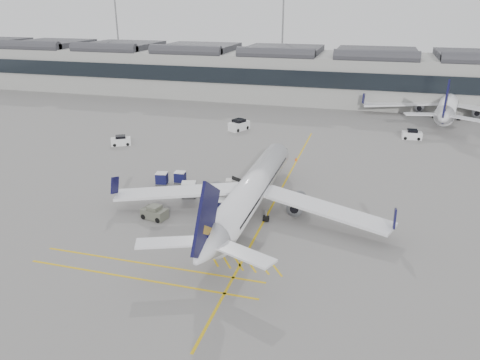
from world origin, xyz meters
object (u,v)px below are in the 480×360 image
(ramp_agent_b, at_px, (206,200))
(belt_loader, at_px, (236,186))
(airliner_main, at_px, (251,191))
(pushback_tug, at_px, (155,213))
(ramp_agent_a, at_px, (238,195))
(baggage_cart_a, at_px, (223,207))

(ramp_agent_b, bearing_deg, belt_loader, -146.00)
(airliner_main, distance_m, pushback_tug, 11.11)
(airliner_main, xyz_separation_m, pushback_tug, (-10.02, -4.34, -2.05))
(ramp_agent_a, xyz_separation_m, ramp_agent_b, (-3.14, -2.60, 0.04))
(baggage_cart_a, bearing_deg, belt_loader, 95.15)
(ramp_agent_a, distance_m, pushback_tug, 10.42)
(airliner_main, height_order, baggage_cart_a, airliner_main)
(belt_loader, relative_size, pushback_tug, 1.46)
(baggage_cart_a, bearing_deg, pushback_tug, -157.46)
(baggage_cart_a, distance_m, ramp_agent_a, 4.05)
(belt_loader, height_order, ramp_agent_b, ramp_agent_b)
(belt_loader, height_order, baggage_cart_a, baggage_cart_a)
(baggage_cart_a, height_order, pushback_tug, baggage_cart_a)
(belt_loader, distance_m, ramp_agent_b, 6.55)
(ramp_agent_b, distance_m, pushback_tug, 6.35)
(ramp_agent_a, xyz_separation_m, pushback_tug, (-7.68, -7.05, -0.16))
(ramp_agent_b, bearing_deg, ramp_agent_a, -179.85)
(airliner_main, height_order, belt_loader, airliner_main)
(belt_loader, distance_m, baggage_cart_a, 7.72)
(belt_loader, xyz_separation_m, pushback_tug, (-6.39, -10.71, 0.17))
(pushback_tug, bearing_deg, airliner_main, 35.23)
(ramp_agent_a, bearing_deg, airliner_main, -73.71)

